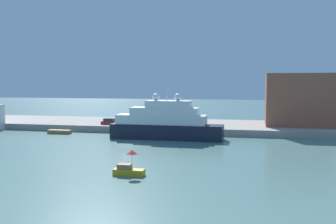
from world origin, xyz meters
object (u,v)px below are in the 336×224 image
(mooring_bollard, at_px, (184,126))
(work_barge, at_px, (59,132))
(person_figure, at_px, (132,122))
(small_motorboat, at_px, (129,168))
(harbor_building, at_px, (299,100))
(large_yacht, at_px, (165,123))
(parked_car, at_px, (110,122))

(mooring_bollard, bearing_deg, work_barge, -168.78)
(person_figure, relative_size, mooring_bollard, 2.28)
(small_motorboat, height_order, work_barge, small_motorboat)
(work_barge, relative_size, person_figure, 3.11)
(harbor_building, distance_m, mooring_bollard, 27.65)
(harbor_building, relative_size, person_figure, 8.98)
(large_yacht, relative_size, harbor_building, 1.52)
(work_barge, distance_m, parked_car, 11.86)
(large_yacht, bearing_deg, work_barge, 174.21)
(person_figure, bearing_deg, large_yacht, -42.90)
(work_barge, height_order, parked_car, parked_car)
(parked_car, height_order, mooring_bollard, parked_car)
(mooring_bollard, bearing_deg, person_figure, 173.35)
(work_barge, bearing_deg, harbor_building, 17.01)
(small_motorboat, relative_size, work_barge, 0.73)
(harbor_building, xyz_separation_m, mooring_bollard, (-24.94, -10.54, -5.59))
(harbor_building, bearing_deg, mooring_bollard, -157.09)
(small_motorboat, height_order, mooring_bollard, small_motorboat)
(mooring_bollard, bearing_deg, harbor_building, 22.91)
(small_motorboat, bearing_deg, large_yacht, 95.16)
(harbor_building, relative_size, parked_car, 3.69)
(harbor_building, bearing_deg, parked_car, -169.39)
(large_yacht, height_order, harbor_building, harbor_building)
(parked_car, height_order, person_figure, person_figure)
(work_barge, distance_m, person_figure, 16.32)
(parked_car, bearing_deg, person_figure, -9.57)
(large_yacht, xyz_separation_m, mooring_bollard, (2.32, 7.88, -1.29))
(large_yacht, distance_m, person_figure, 13.72)
(work_barge, relative_size, mooring_bollard, 7.11)
(parked_car, bearing_deg, work_barge, -138.31)
(parked_car, distance_m, person_figure, 6.04)
(small_motorboat, bearing_deg, parked_car, 114.68)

